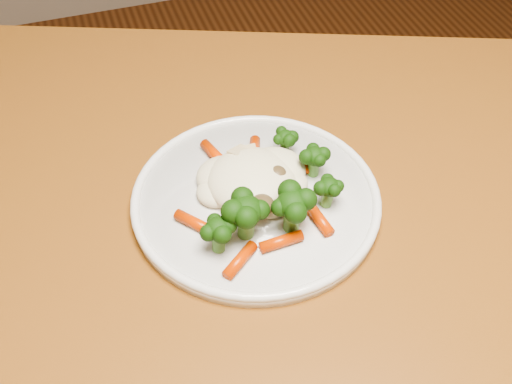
% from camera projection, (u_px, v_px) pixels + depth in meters
% --- Properties ---
extents(dining_table, '(1.31, 1.09, 0.75)m').
position_uv_depth(dining_table, '(299.00, 287.00, 0.76)').
color(dining_table, brown).
rests_on(dining_table, ground).
extents(plate, '(0.27, 0.27, 0.01)m').
position_uv_depth(plate, '(256.00, 201.00, 0.69)').
color(plate, white).
rests_on(plate, dining_table).
extents(meal, '(0.18, 0.20, 0.05)m').
position_uv_depth(meal, '(262.00, 188.00, 0.67)').
color(meal, '#FAF0C8').
rests_on(meal, plate).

